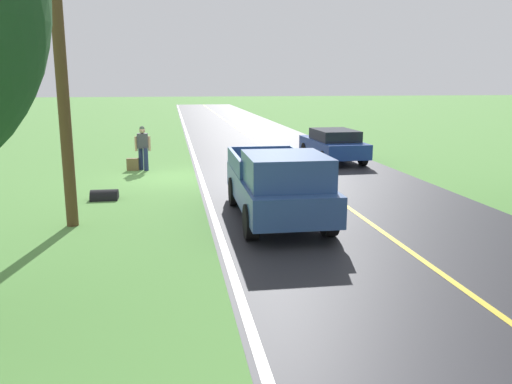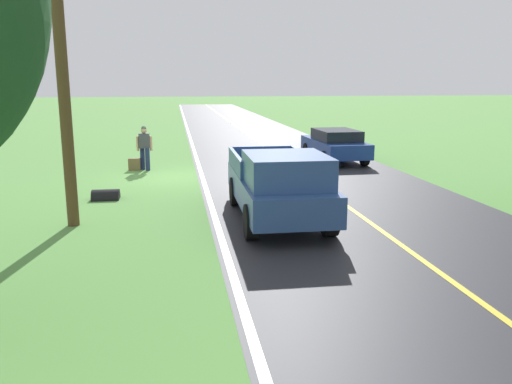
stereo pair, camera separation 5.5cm
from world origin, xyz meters
name	(u,v)px [view 1 (the left image)]	position (x,y,z in m)	size (l,w,h in m)	color
ground_plane	(175,177)	(0.00, 0.00, 0.00)	(200.00, 200.00, 0.00)	#568E42
road_surface	(300,173)	(-4.76, 0.00, 0.00)	(7.98, 120.00, 0.00)	#28282D
lane_edge_line	(201,176)	(-0.95, 0.00, 0.01)	(0.16, 117.60, 0.00)	silver
lane_centre_line	(300,173)	(-4.76, 0.00, 0.01)	(0.14, 117.60, 0.00)	gold
hitchhiker_walking	(143,145)	(1.20, -1.77, 0.98)	(0.62, 0.52, 1.75)	navy
suitcase_carried	(133,164)	(1.62, -1.71, 0.24)	(0.20, 0.46, 0.48)	brown
pickup_truck_passing	(279,184)	(-2.53, 6.66, 0.97)	(2.14, 5.42, 1.82)	#2D4C84
sedan_near_oncoming	(333,144)	(-6.93, -2.76, 0.75)	(2.03, 4.45, 1.41)	navy
utility_pole_roadside	(59,39)	(2.54, 6.27, 4.42)	(0.28, 0.28, 8.84)	brown
drainage_culvert	(105,199)	(2.12, 3.42, 0.00)	(0.60, 0.60, 0.80)	black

